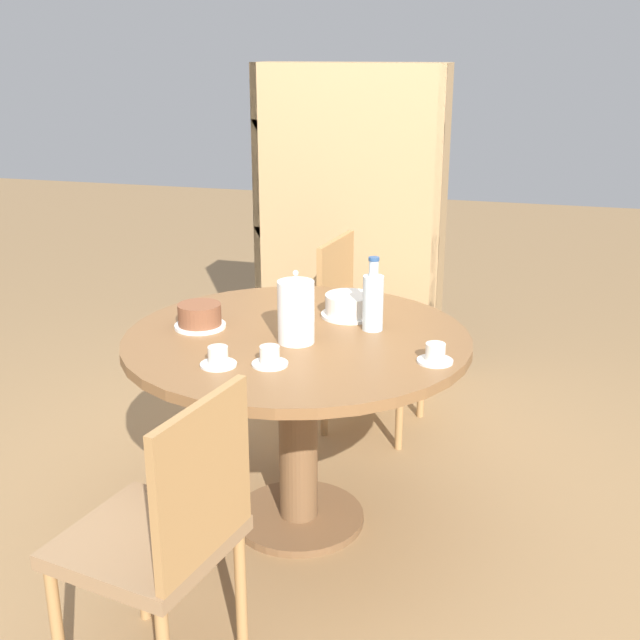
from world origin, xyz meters
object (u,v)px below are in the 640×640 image
cake_second (200,316)px  cup_a (218,358)px  chair_b (164,534)px  cake_main (349,306)px  cup_b (270,358)px  chair_a (363,328)px  water_bottle (373,301)px  coffee_pot (296,310)px  bookshelf (347,228)px  cup_c (435,355)px

cake_second → cup_a: (0.20, -0.32, -0.02)m
chair_b → cake_main: (0.23, 1.13, 0.31)m
cup_b → chair_a: bearing=88.0°
chair_b → water_bottle: 1.13m
cake_second → cake_main: bearing=28.9°
chair_b → cake_main: chair_b is taller
cake_main → chair_a: bearing=97.6°
water_bottle → cup_a: (-0.40, -0.47, -0.08)m
chair_a → coffee_pot: size_ratio=3.50×
water_bottle → cup_a: size_ratio=2.28×
bookshelf → water_bottle: bookshelf is taller
water_bottle → cup_c: (0.26, -0.25, -0.08)m
cake_second → cup_a: 0.38m
coffee_pot → bookshelf: bearing=97.3°
bookshelf → cup_b: (0.18, -1.77, -0.04)m
cup_c → chair_a: bearing=114.5°
chair_b → cup_a: chair_b is taller
cup_a → cup_c: same height
cake_main → cup_b: (-0.13, -0.54, -0.02)m
bookshelf → cup_a: bearing=90.7°
chair_b → coffee_pot: bearing=-177.8°
chair_a → water_bottle: water_bottle is taller
chair_a → cup_b: 1.21m
chair_b → water_bottle: water_bottle is taller
bookshelf → cake_second: bearing=83.0°
chair_a → cake_second: chair_a is taller
chair_b → cake_second: 0.95m
coffee_pot → cup_b: size_ratio=2.18×
cake_main → cup_b: cake_main is taller
coffee_pot → cake_main: (0.11, 0.32, -0.08)m
cake_main → cup_a: bearing=-115.5°
chair_a → bookshelf: (-0.22, 0.59, 0.33)m
chair_b → cup_c: bearing=151.7°
chair_a → water_bottle: (0.20, -0.75, 0.38)m
cup_c → water_bottle: bearing=135.6°
cake_second → coffee_pot: bearing=-7.6°
coffee_pot → cup_a: 0.34m
cup_b → cup_c: bearing=18.4°
chair_a → cake_main: chair_a is taller
cake_main → cup_c: 0.53m
chair_b → cake_main: 1.19m
bookshelf → cake_main: size_ratio=7.81×
chair_a → chair_b: (-0.15, -1.76, 0.00)m
bookshelf → water_bottle: size_ratio=6.16×
water_bottle → cake_main: bearing=133.2°
chair_b → cup_c: chair_b is taller
coffee_pot → cake_second: size_ratio=1.38×
chair_b → water_bottle: size_ratio=3.34×
bookshelf → cup_a: 1.81m
cake_main → cake_second: cake_second is taller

